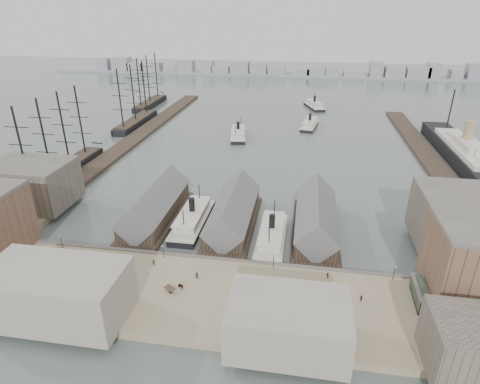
% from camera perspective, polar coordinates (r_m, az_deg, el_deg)
% --- Properties ---
extents(ground, '(900.00, 900.00, 0.00)m').
position_cam_1_polar(ground, '(115.76, -2.46, -8.88)').
color(ground, '#4D5955').
rests_on(ground, ground).
extents(quay, '(180.00, 30.00, 2.00)m').
position_cam_1_polar(quay, '(99.55, -4.87, -14.70)').
color(quay, gray).
rests_on(quay, ground).
extents(seawall, '(180.00, 1.20, 2.30)m').
position_cam_1_polar(seawall, '(110.92, -3.02, -9.86)').
color(seawall, '#59544C').
rests_on(seawall, ground).
extents(west_wharf, '(10.00, 220.00, 1.60)m').
position_cam_1_polar(west_wharf, '(222.58, -14.60, 7.47)').
color(west_wharf, '#2D231C').
rests_on(west_wharf, ground).
extents(east_wharf, '(10.00, 180.00, 1.60)m').
position_cam_1_polar(east_wharf, '(203.01, 25.37, 4.18)').
color(east_wharf, '#2D231C').
rests_on(east_wharf, ground).
extents(ferry_shed_west, '(14.00, 42.00, 12.60)m').
position_cam_1_polar(ferry_shed_west, '(134.29, -11.95, -2.09)').
color(ferry_shed_west, '#2D231C').
rests_on(ferry_shed_west, ground).
extents(ferry_shed_center, '(14.00, 42.00, 12.60)m').
position_cam_1_polar(ferry_shed_center, '(127.63, -0.96, -3.00)').
color(ferry_shed_center, '#2D231C').
rests_on(ferry_shed_center, ground).
extents(ferry_shed_east, '(14.00, 42.00, 12.60)m').
position_cam_1_polar(ferry_shed_east, '(126.07, 10.77, -3.85)').
color(ferry_shed_east, '#2D231C').
rests_on(ferry_shed_east, ground).
extents(warehouse_west_back, '(26.00, 20.00, 14.00)m').
position_cam_1_polar(warehouse_west_back, '(154.33, -27.40, 0.95)').
color(warehouse_west_back, '#60564C').
rests_on(warehouse_west_back, west_land).
extents(warehouse_east_back, '(28.00, 20.00, 15.00)m').
position_cam_1_polar(warehouse_east_back, '(130.94, 29.63, -3.37)').
color(warehouse_east_back, '#60564C').
rests_on(warehouse_east_back, east_land).
extents(street_bldg_center, '(24.00, 16.00, 10.00)m').
position_cam_1_polar(street_bldg_center, '(84.44, 6.86, -18.04)').
color(street_bldg_center, gray).
rests_on(street_bldg_center, quay).
extents(street_bldg_west, '(30.00, 16.00, 12.00)m').
position_cam_1_polar(street_bldg_west, '(97.84, -24.62, -12.88)').
color(street_bldg_west, gray).
rests_on(street_bldg_west, quay).
extents(street_bldg_east, '(18.00, 14.00, 11.00)m').
position_cam_1_polar(street_bldg_east, '(90.19, 30.91, -18.43)').
color(street_bldg_east, '#60564C').
rests_on(street_bldg_east, quay).
extents(lamp_post_far_w, '(0.44, 0.44, 3.92)m').
position_cam_1_polar(lamp_post_far_w, '(124.20, -24.11, -6.20)').
color(lamp_post_far_w, black).
rests_on(lamp_post_far_w, quay).
extents(lamp_post_near_w, '(0.44, 0.44, 3.92)m').
position_cam_1_polar(lamp_post_near_w, '(111.32, -10.90, -7.99)').
color(lamp_post_near_w, black).
rests_on(lamp_post_near_w, quay).
extents(lamp_post_near_e, '(0.44, 0.44, 3.92)m').
position_cam_1_polar(lamp_post_near_e, '(105.63, 4.82, -9.55)').
color(lamp_post_near_e, black).
rests_on(lamp_post_near_e, quay).
extents(lamp_post_far_e, '(0.44, 0.44, 3.92)m').
position_cam_1_polar(lamp_post_far_e, '(108.28, 21.11, -10.42)').
color(lamp_post_far_e, black).
rests_on(lamp_post_far_e, quay).
extents(far_shore, '(500.00, 40.00, 15.72)m').
position_cam_1_polar(far_shore, '(433.06, 6.60, 16.67)').
color(far_shore, gray).
rests_on(far_shore, ground).
extents(ferry_docked_west, '(8.55, 28.50, 10.18)m').
position_cam_1_polar(ferry_docked_west, '(129.93, -6.76, -3.77)').
color(ferry_docked_west, black).
rests_on(ferry_docked_west, ground).
extents(ferry_docked_east, '(8.08, 26.92, 9.62)m').
position_cam_1_polar(ferry_docked_east, '(120.69, 4.50, -6.14)').
color(ferry_docked_east, black).
rests_on(ferry_docked_east, ground).
extents(ferry_open_near, '(11.55, 26.61, 9.19)m').
position_cam_1_polar(ferry_open_near, '(218.00, -0.26, 8.29)').
color(ferry_open_near, black).
rests_on(ferry_open_near, ground).
extents(ferry_open_mid, '(10.97, 25.39, 8.77)m').
position_cam_1_polar(ferry_open_mid, '(240.29, 9.86, 9.48)').
color(ferry_open_mid, black).
rests_on(ferry_open_mid, ground).
extents(ferry_open_far, '(15.46, 26.49, 9.07)m').
position_cam_1_polar(ferry_open_far, '(289.55, 10.51, 12.05)').
color(ferry_open_far, black).
rests_on(ferry_open_far, ground).
extents(sailing_ship_near, '(8.23, 56.69, 33.83)m').
position_cam_1_polar(sailing_ship_near, '(182.08, -24.05, 2.78)').
color(sailing_ship_near, black).
rests_on(sailing_ship_near, ground).
extents(sailing_ship_mid, '(8.50, 49.12, 34.95)m').
position_cam_1_polar(sailing_ship_mid, '(249.82, -14.58, 9.74)').
color(sailing_ship_mid, black).
rests_on(sailing_ship_mid, ground).
extents(sailing_ship_far, '(8.40, 46.66, 34.53)m').
position_cam_1_polar(sailing_ship_far, '(298.18, -12.66, 12.30)').
color(sailing_ship_far, black).
rests_on(sailing_ship_far, ground).
extents(ocean_steamer, '(13.23, 96.67, 19.33)m').
position_cam_1_polar(ocean_steamer, '(207.00, 29.21, 4.75)').
color(ocean_steamer, black).
rests_on(ocean_steamer, ground).
extents(tram, '(3.21, 11.23, 3.97)m').
position_cam_1_polar(tram, '(104.08, 24.29, -13.07)').
color(tram, black).
rests_on(tram, quay).
extents(horse_cart_left, '(4.64, 1.60, 1.51)m').
position_cam_1_polar(horse_cart_left, '(114.36, -24.73, -10.27)').
color(horse_cart_left, black).
rests_on(horse_cart_left, quay).
extents(horse_cart_center, '(4.89, 3.34, 1.67)m').
position_cam_1_polar(horse_cart_center, '(100.36, -8.90, -13.23)').
color(horse_cart_center, black).
rests_on(horse_cart_center, quay).
extents(horse_cart_right, '(4.84, 3.05, 1.61)m').
position_cam_1_polar(horse_cart_right, '(94.84, 7.04, -15.74)').
color(horse_cart_right, black).
rests_on(horse_cart_right, quay).
extents(pedestrian_0, '(0.69, 0.77, 1.74)m').
position_cam_1_polar(pedestrian_0, '(127.47, -29.49, -7.52)').
color(pedestrian_0, black).
rests_on(pedestrian_0, quay).
extents(pedestrian_1, '(0.79, 0.92, 1.65)m').
position_cam_1_polar(pedestrian_1, '(118.21, -25.87, -9.28)').
color(pedestrian_1, black).
rests_on(pedestrian_1, quay).
extents(pedestrian_2, '(1.29, 1.06, 1.73)m').
position_cam_1_polar(pedestrian_2, '(109.65, -12.16, -9.83)').
color(pedestrian_2, black).
rests_on(pedestrian_2, quay).
extents(pedestrian_3, '(0.94, 1.02, 1.68)m').
position_cam_1_polar(pedestrian_3, '(103.40, -17.24, -12.89)').
color(pedestrian_3, black).
rests_on(pedestrian_3, quay).
extents(pedestrian_4, '(0.92, 0.79, 1.60)m').
position_cam_1_polar(pedestrian_4, '(103.68, -6.17, -11.66)').
color(pedestrian_4, black).
rests_on(pedestrian_4, quay).
extents(pedestrian_5, '(0.64, 0.51, 1.58)m').
position_cam_1_polar(pedestrian_5, '(96.76, 2.54, -14.60)').
color(pedestrian_5, black).
rests_on(pedestrian_5, quay).
extents(pedestrian_6, '(0.70, 0.84, 1.57)m').
position_cam_1_polar(pedestrian_6, '(105.24, 12.32, -11.55)').
color(pedestrian_6, black).
rests_on(pedestrian_6, quay).
extents(pedestrian_7, '(1.27, 1.31, 1.79)m').
position_cam_1_polar(pedestrian_7, '(93.43, 11.93, -16.85)').
color(pedestrian_7, black).
rests_on(pedestrian_7, quay).
extents(pedestrian_8, '(0.93, 0.97, 1.63)m').
position_cam_1_polar(pedestrian_8, '(100.17, 16.85, -14.25)').
color(pedestrian_8, black).
rests_on(pedestrian_8, quay).
extents(pedestrian_9, '(0.89, 0.72, 1.58)m').
position_cam_1_polar(pedestrian_9, '(101.68, 30.12, -16.35)').
color(pedestrian_9, black).
rests_on(pedestrian_9, quay).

